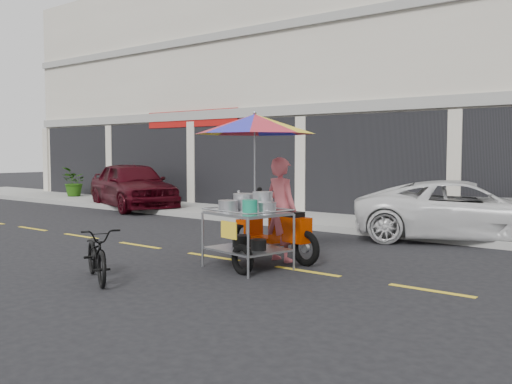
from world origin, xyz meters
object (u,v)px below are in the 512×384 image
Objects in this scene: white_pickup at (465,211)px; near_bicycle at (97,254)px; maroon_sedan at (133,185)px; food_vendor_rig at (263,169)px.

white_pickup reaches higher than near_bicycle.
maroon_sedan is 10.68m from near_bicycle.
maroon_sedan is at bearing 163.12° from food_vendor_rig.
food_vendor_rig is at bearing 1.67° from near_bicycle.
maroon_sedan reaches higher than white_pickup.
near_bicycle is 2.92m from food_vendor_rig.
maroon_sedan is 10.83m from white_pickup.
maroon_sedan is 1.81× the size of food_vendor_rig.
maroon_sedan reaches higher than near_bicycle.
near_bicycle is (-2.89, -7.14, -0.24)m from white_pickup.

